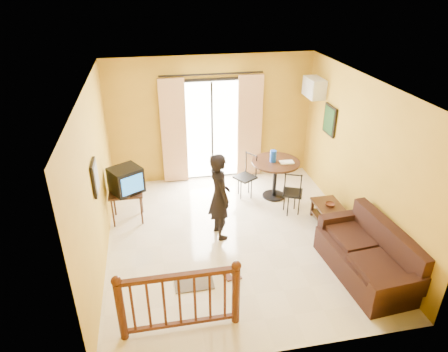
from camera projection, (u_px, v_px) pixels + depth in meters
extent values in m
plane|color=beige|center=(235.00, 237.00, 7.27)|extent=(5.00, 5.00, 0.00)
plane|color=white|center=(237.00, 85.00, 5.98)|extent=(5.00, 5.00, 0.00)
plane|color=#B78C23|center=(211.00, 119.00, 8.81)|extent=(4.50, 0.00, 4.50)
plane|color=#B78C23|center=(284.00, 266.00, 4.44)|extent=(4.50, 0.00, 4.50)
plane|color=#B78C23|center=(96.00, 180.00, 6.25)|extent=(0.00, 5.00, 5.00)
plane|color=#B78C23|center=(361.00, 158.00, 7.00)|extent=(0.00, 5.00, 5.00)
cube|color=black|center=(212.00, 130.00, 8.91)|extent=(1.34, 0.03, 2.34)
cube|color=white|center=(212.00, 131.00, 8.88)|extent=(1.20, 0.04, 2.20)
cube|color=black|center=(212.00, 131.00, 8.86)|extent=(0.04, 0.02, 2.20)
cube|color=beige|center=(174.00, 132.00, 8.67)|extent=(0.55, 0.08, 2.35)
cube|color=beige|center=(250.00, 127.00, 8.95)|extent=(0.55, 0.08, 2.35)
cylinder|color=black|center=(212.00, 74.00, 8.25)|extent=(2.20, 0.04, 0.04)
cube|color=black|center=(126.00, 192.00, 7.52)|extent=(0.63, 0.52, 0.04)
cylinder|color=black|center=(113.00, 213.00, 7.44)|extent=(0.04, 0.04, 0.61)
cylinder|color=black|center=(141.00, 210.00, 7.52)|extent=(0.04, 0.04, 0.61)
cylinder|color=black|center=(114.00, 202.00, 7.80)|extent=(0.04, 0.04, 0.61)
cylinder|color=black|center=(141.00, 199.00, 7.89)|extent=(0.04, 0.04, 0.61)
cube|color=black|center=(126.00, 180.00, 7.41)|extent=(0.70, 0.68, 0.48)
cube|color=blue|center=(132.00, 185.00, 7.24)|extent=(0.38, 0.23, 0.34)
cube|color=black|center=(95.00, 178.00, 6.01)|extent=(0.04, 0.42, 0.52)
cube|color=#5A544D|center=(97.00, 177.00, 6.01)|extent=(0.01, 0.34, 0.44)
cylinder|color=black|center=(276.00, 162.00, 8.22)|extent=(1.00, 1.00, 0.04)
cylinder|color=black|center=(275.00, 180.00, 8.41)|extent=(0.08, 0.08, 0.81)
cylinder|color=black|center=(274.00, 196.00, 8.59)|extent=(0.49, 0.49, 0.03)
cylinder|color=blue|center=(273.00, 156.00, 8.15)|extent=(0.13, 0.13, 0.25)
cube|color=#EBE6C8|center=(287.00, 162.00, 8.16)|extent=(0.29, 0.20, 0.02)
cube|color=silver|center=(314.00, 88.00, 8.33)|extent=(0.30, 0.60, 0.40)
cube|color=gray|center=(307.00, 88.00, 8.31)|extent=(0.02, 0.56, 0.36)
cube|color=black|center=(330.00, 120.00, 8.02)|extent=(0.04, 0.50, 0.60)
cube|color=black|center=(329.00, 120.00, 8.01)|extent=(0.01, 0.42, 0.52)
cube|color=black|center=(331.00, 208.00, 7.46)|extent=(0.48, 0.87, 0.04)
cube|color=black|center=(329.00, 220.00, 7.57)|extent=(0.44, 0.83, 0.03)
cube|color=black|center=(329.00, 230.00, 7.17)|extent=(0.05, 0.05, 0.37)
cube|color=black|center=(349.00, 227.00, 7.23)|extent=(0.05, 0.05, 0.37)
cube|color=black|center=(312.00, 207.00, 7.85)|extent=(0.05, 0.05, 0.37)
cube|color=black|center=(331.00, 205.00, 7.91)|extent=(0.05, 0.05, 0.37)
imported|color=#4F261B|center=(330.00, 205.00, 7.48)|extent=(0.19, 0.19, 0.06)
cube|color=black|center=(364.00, 264.00, 6.29)|extent=(1.00, 1.79, 0.43)
cube|color=black|center=(388.00, 242.00, 6.17)|extent=(0.33, 1.74, 0.59)
cube|color=black|center=(398.00, 289.00, 5.44)|extent=(0.87, 0.24, 0.32)
cube|color=black|center=(343.00, 222.00, 6.91)|extent=(0.87, 0.24, 0.32)
cube|color=black|center=(377.00, 267.00, 5.83)|extent=(0.65, 0.75, 0.11)
cube|color=black|center=(352.00, 237.00, 6.49)|extent=(0.65, 0.75, 0.11)
imported|color=black|center=(219.00, 196.00, 6.98)|extent=(0.49, 0.65, 1.62)
cylinder|color=#471E0F|center=(121.00, 312.00, 5.08)|extent=(0.11, 0.11, 0.92)
cylinder|color=#471E0F|center=(236.00, 296.00, 5.33)|extent=(0.11, 0.11, 0.92)
sphere|color=#471E0F|center=(116.00, 281.00, 4.85)|extent=(0.13, 0.13, 0.13)
sphere|color=#471E0F|center=(236.00, 266.00, 5.10)|extent=(0.13, 0.13, 0.13)
cube|color=#471E0F|center=(178.00, 276.00, 4.99)|extent=(1.55, 0.08, 0.06)
cube|color=#471E0F|center=(181.00, 323.00, 5.37)|extent=(1.55, 0.06, 0.05)
cube|color=#554C44|center=(194.00, 282.00, 6.21)|extent=(0.60, 0.40, 0.02)
cube|color=#4F261B|center=(227.00, 276.00, 6.33)|extent=(0.16, 0.27, 0.03)
cube|color=#4F261B|center=(236.00, 275.00, 6.36)|extent=(0.16, 0.27, 0.03)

